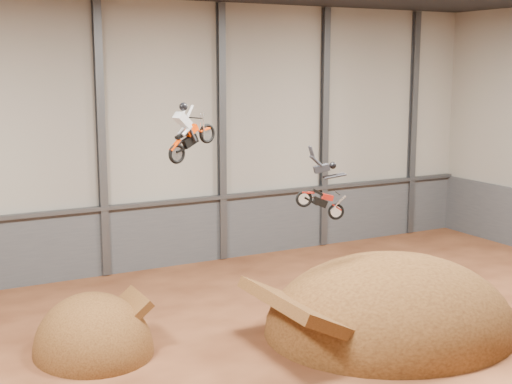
{
  "coord_description": "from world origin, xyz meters",
  "views": [
    {
      "loc": [
        -13.25,
        -20.12,
        10.7
      ],
      "look_at": [
        -0.33,
        4.0,
        5.82
      ],
      "focal_mm": 50.0,
      "sensor_mm": 36.0,
      "label": 1
    }
  ],
  "objects_px": {
    "fmx_rider_b": "(317,183)",
    "fmx_rider_a": "(195,124)",
    "takeoff_ramp": "(94,352)",
    "landing_ramp": "(390,329)"
  },
  "relations": [
    {
      "from": "landing_ramp",
      "to": "fmx_rider_b",
      "type": "xyz_separation_m",
      "value": [
        -3.03,
        0.98,
        6.17
      ]
    },
    {
      "from": "fmx_rider_b",
      "to": "fmx_rider_a",
      "type": "bearing_deg",
      "value": -176.64
    },
    {
      "from": "takeoff_ramp",
      "to": "landing_ramp",
      "type": "distance_m",
      "value": 11.91
    },
    {
      "from": "landing_ramp",
      "to": "fmx_rider_a",
      "type": "relative_size",
      "value": 4.6
    },
    {
      "from": "landing_ramp",
      "to": "fmx_rider_b",
      "type": "distance_m",
      "value": 6.94
    },
    {
      "from": "fmx_rider_a",
      "to": "fmx_rider_b",
      "type": "bearing_deg",
      "value": -33.53
    },
    {
      "from": "takeoff_ramp",
      "to": "landing_ramp",
      "type": "bearing_deg",
      "value": -16.78
    },
    {
      "from": "takeoff_ramp",
      "to": "fmx_rider_b",
      "type": "distance_m",
      "value": 10.69
    },
    {
      "from": "takeoff_ramp",
      "to": "landing_ramp",
      "type": "relative_size",
      "value": 0.48
    },
    {
      "from": "landing_ramp",
      "to": "fmx_rider_b",
      "type": "height_order",
      "value": "fmx_rider_b"
    }
  ]
}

